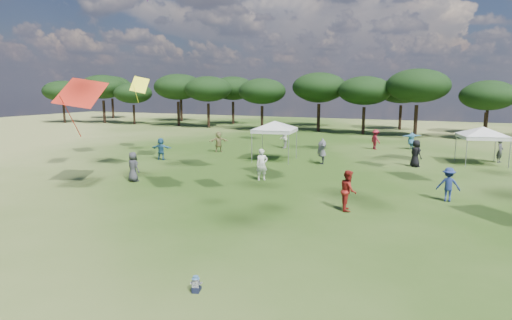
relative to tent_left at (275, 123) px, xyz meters
The scene contains 5 objects.
tree_line 25.72m from the tent_left, 72.25° to the left, with size 108.78×17.63×7.77m.
tent_left is the anchor object (origin of this frame).
tent_right 14.92m from the tent_left, 17.68° to the left, with size 5.80×5.80×3.01m.
toddler 21.67m from the tent_left, 74.26° to the right, with size 0.34×0.37×0.46m.
festival_crowd 5.21m from the tent_left, ahead, with size 29.70×23.10×1.89m.
Camera 1 is at (6.26, -6.88, 5.44)m, focal length 30.00 mm.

